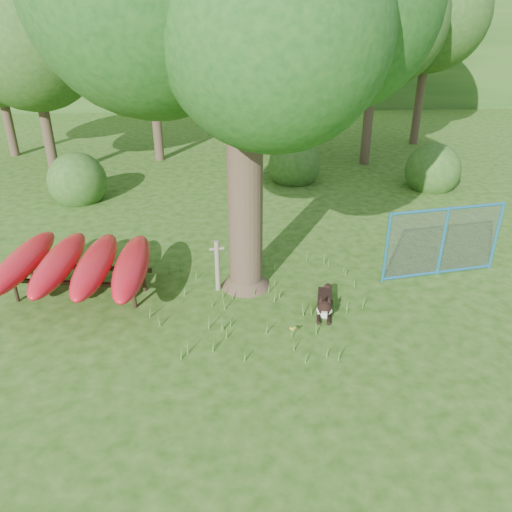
{
  "coord_description": "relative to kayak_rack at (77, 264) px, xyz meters",
  "views": [
    {
      "loc": [
        -0.33,
        -7.71,
        5.47
      ],
      "look_at": [
        0.2,
        1.2,
        1.0
      ],
      "focal_mm": 35.0,
      "sensor_mm": 36.0,
      "label": 1
    }
  ],
  "objects": [
    {
      "name": "wildflower_clump",
      "position": [
        4.23,
        -1.75,
        -0.58
      ],
      "size": [
        0.11,
        0.11,
        0.23
      ],
      "rotation": [
        0.0,
        0.0,
        -0.29
      ],
      "color": "#47802A",
      "rests_on": "ground"
    },
    {
      "name": "shrub_mid",
      "position": [
        5.45,
        7.47,
        -0.76
      ],
      "size": [
        1.8,
        1.8,
        1.8
      ],
      "primitive_type": "sphere",
      "color": "#254D19",
      "rests_on": "ground"
    },
    {
      "name": "ground",
      "position": [
        3.45,
        -1.53,
        -0.76
      ],
      "size": [
        80.0,
        80.0,
        0.0
      ],
      "primitive_type": "plane",
      "color": "#20440D",
      "rests_on": "ground"
    },
    {
      "name": "bg_tree_c",
      "position": [
        4.95,
        11.47,
        3.34
      ],
      "size": [
        4.0,
        4.0,
        6.12
      ],
      "color": "#3D2E21",
      "rests_on": "ground"
    },
    {
      "name": "bg_tree_d",
      "position": [
        8.45,
        9.47,
        4.32
      ],
      "size": [
        4.8,
        4.8,
        7.5
      ],
      "color": "#3D2E21",
      "rests_on": "ground"
    },
    {
      "name": "shrub_left",
      "position": [
        -1.55,
        5.97,
        -0.76
      ],
      "size": [
        1.8,
        1.8,
        1.8
      ],
      "primitive_type": "sphere",
      "color": "#254D19",
      "rests_on": "ground"
    },
    {
      "name": "kayak_rack",
      "position": [
        0.0,
        0.0,
        0.0
      ],
      "size": [
        3.1,
        3.27,
        1.0
      ],
      "rotation": [
        0.0,
        0.0,
        -0.15
      ],
      "color": "black",
      "rests_on": "ground"
    },
    {
      "name": "shrub_right",
      "position": [
        9.95,
        6.47,
        -0.76
      ],
      "size": [
        1.8,
        1.8,
        1.8
      ],
      "primitive_type": "sphere",
      "color": "#254D19",
      "rests_on": "ground"
    },
    {
      "name": "bg_tree_e",
      "position": [
        11.45,
        12.47,
        4.47
      ],
      "size": [
        4.6,
        4.6,
        7.55
      ],
      "color": "#3D2E21",
      "rests_on": "ground"
    },
    {
      "name": "wooded_hillside",
      "position": [
        3.45,
        26.47,
        2.24
      ],
      "size": [
        80.0,
        12.0,
        6.0
      ],
      "primitive_type": "cube",
      "color": "#254D19",
      "rests_on": "ground"
    },
    {
      "name": "fence_section",
      "position": [
        7.85,
        0.49,
        0.05
      ],
      "size": [
        2.76,
        0.56,
        2.72
      ],
      "rotation": [
        0.0,
        0.0,
        0.18
      ],
      "color": "teal",
      "rests_on": "ground"
    },
    {
      "name": "bg_tree_b",
      "position": [
        0.45,
        10.47,
        4.85
      ],
      "size": [
        5.2,
        5.2,
        8.22
      ],
      "color": "#3D2E21",
      "rests_on": "ground"
    },
    {
      "name": "husky_dog",
      "position": [
        4.98,
        -0.94,
        -0.57
      ],
      "size": [
        0.49,
        1.2,
        0.54
      ],
      "rotation": [
        0.0,
        0.0,
        -0.2
      ],
      "color": "black",
      "rests_on": "ground"
    },
    {
      "name": "bg_tree_a",
      "position": [
        -3.05,
        8.47,
        3.72
      ],
      "size": [
        4.4,
        4.4,
        6.7
      ],
      "color": "#3D2E21",
      "rests_on": "ground"
    },
    {
      "name": "wooden_post",
      "position": [
        2.86,
        0.1,
        -0.16
      ],
      "size": [
        0.31,
        0.12,
        1.15
      ],
      "rotation": [
        0.0,
        0.0,
        0.17
      ],
      "color": "#6F6753",
      "rests_on": "ground"
    }
  ]
}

